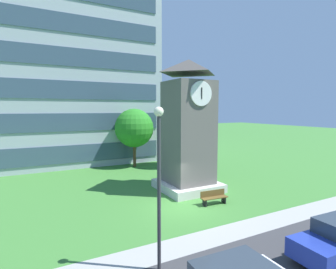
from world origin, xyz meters
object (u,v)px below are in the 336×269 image
tree_streetside (176,129)px  park_bench (214,197)px  street_lamp (159,172)px  clock_tower (188,133)px  tree_by_building (134,128)px

tree_streetside → park_bench: bearing=-107.5°
street_lamp → clock_tower: bearing=51.9°
clock_tower → park_bench: (-0.23, -3.48, -3.86)m
park_bench → tree_streetside: size_ratio=0.30×
park_bench → tree_streetside: (3.47, 10.99, 3.61)m
park_bench → clock_tower: bearing=86.3°
clock_tower → tree_streetside: clock_tower is taller
clock_tower → tree_by_building: 9.69m
clock_tower → tree_by_building: size_ratio=1.58×
park_bench → tree_streetside: tree_streetside is taller
street_lamp → tree_by_building: bearing=72.0°
clock_tower → street_lamp: size_ratio=1.57×
street_lamp → tree_streetside: size_ratio=1.03×
park_bench → street_lamp: bearing=-142.7°
tree_streetside → street_lamp: bearing=-121.6°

